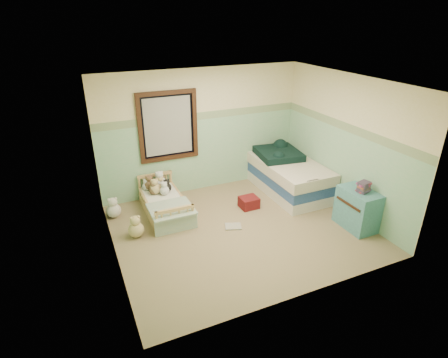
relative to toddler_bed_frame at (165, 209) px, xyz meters
name	(u,v)px	position (x,y,z in m)	size (l,w,h in m)	color
floor	(240,229)	(1.05, -1.05, -0.10)	(4.20, 3.60, 0.02)	#8F7D5A
ceiling	(244,82)	(1.05, -1.05, 2.42)	(4.20, 3.60, 0.02)	white
wall_back	(202,131)	(1.05, 0.75, 1.16)	(4.20, 0.04, 2.50)	beige
wall_front	(309,214)	(1.05, -2.85, 1.16)	(4.20, 0.04, 2.50)	beige
wall_left	(107,185)	(-1.05, -1.05, 1.16)	(0.04, 3.60, 2.50)	beige
wall_right	(345,145)	(3.15, -1.05, 1.16)	(0.04, 3.60, 2.50)	beige
wainscot_mint	(203,155)	(1.05, 0.74, 0.66)	(4.20, 0.01, 1.50)	#7BBC8E
border_strip	(202,116)	(1.05, 0.74, 1.49)	(4.20, 0.01, 0.15)	#48744C
window_frame	(168,126)	(0.35, 0.71, 1.36)	(1.16, 0.06, 1.36)	black
window_blinds	(168,126)	(0.35, 0.72, 1.36)	(0.92, 0.01, 1.12)	#B4B4AC
toddler_bed_frame	(165,209)	(0.00, 0.00, 0.00)	(0.69, 1.39, 0.18)	tan
toddler_mattress	(165,202)	(0.00, 0.00, 0.15)	(0.63, 1.33, 0.12)	white
patchwork_quilt	(171,209)	(0.00, -0.43, 0.22)	(0.75, 0.69, 0.03)	#66A2C1
plush_bed_brown	(150,185)	(-0.15, 0.50, 0.31)	(0.21, 0.21, 0.21)	brown
plush_bed_white	(160,182)	(0.05, 0.50, 0.33)	(0.24, 0.24, 0.24)	silver
plush_bed_tan	(155,189)	(-0.10, 0.28, 0.31)	(0.21, 0.21, 0.21)	#D2B87A
plush_bed_dark	(167,187)	(0.13, 0.28, 0.30)	(0.18, 0.18, 0.18)	black
plush_floor_cream	(114,211)	(-0.90, 0.25, 0.04)	(0.27, 0.27, 0.27)	silver
plush_floor_tan	(136,230)	(-0.66, -0.56, 0.04)	(0.26, 0.26, 0.26)	#D2B87A
twin_bed_frame	(286,185)	(2.60, -0.09, 0.02)	(0.99, 1.97, 0.22)	white
twin_boxspring	(287,176)	(2.60, -0.09, 0.24)	(0.99, 1.97, 0.22)	navy
twin_mattress	(288,166)	(2.60, -0.09, 0.46)	(1.03, 2.01, 0.22)	beige
teal_blanket	(278,154)	(2.55, 0.21, 0.64)	(0.84, 0.89, 0.14)	black
dresser	(357,209)	(2.92, -1.81, 0.26)	(0.44, 0.71, 0.71)	#3E717D
book_stack	(364,187)	(2.92, -1.86, 0.71)	(0.19, 0.15, 0.19)	#462928
red_pillow	(249,202)	(1.53, -0.44, 0.02)	(0.34, 0.30, 0.21)	maroon
floor_book	(233,226)	(0.95, -0.96, -0.08)	(0.28, 0.22, 0.03)	gold
extra_plush_0	(165,190)	(0.05, 0.17, 0.30)	(0.18, 0.18, 0.18)	silver
extra_plush_1	(161,185)	(0.06, 0.45, 0.29)	(0.17, 0.17, 0.17)	#D2B87A
extra_plush_2	(154,190)	(-0.13, 0.28, 0.30)	(0.18, 0.18, 0.18)	brown
extra_plush_3	(163,183)	(0.11, 0.53, 0.29)	(0.16, 0.16, 0.16)	brown
extra_plush_4	(146,186)	(-0.21, 0.53, 0.29)	(0.16, 0.16, 0.16)	silver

